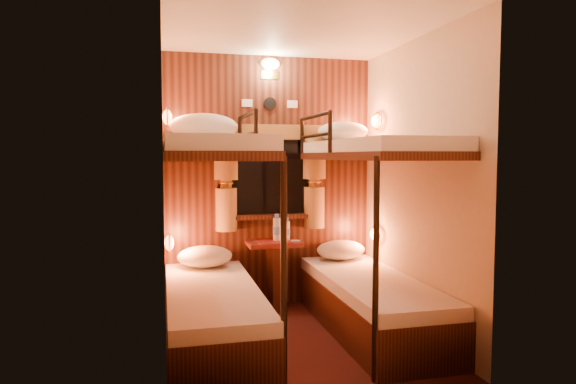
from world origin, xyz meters
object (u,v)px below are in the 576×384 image
object	(u,v)px
bunk_right	(371,265)
bottle_right	(287,231)
bunk_left	(213,273)
bottle_left	(277,229)
table	(274,266)

from	to	relation	value
bunk_right	bottle_right	world-z (taller)	bunk_right
bunk_left	bottle_left	distance (m)	1.08
bunk_right	table	world-z (taller)	bunk_right
table	bottle_right	distance (m)	0.36
bottle_left	table	bearing A→B (deg)	-135.21
table	bunk_left	bearing A→B (deg)	-129.67
bunk_left	table	distance (m)	1.02
table	bottle_right	size ratio (longest dim) A/B	3.04
table	bottle_left	world-z (taller)	bottle_left
bunk_left	table	world-z (taller)	bunk_left
bunk_right	bottle_left	world-z (taller)	bunk_right
bunk_right	bottle_right	xyz separation A→B (m)	(-0.51, 0.82, 0.18)
bunk_right	bottle_left	xyz separation A→B (m)	(-0.61, 0.82, 0.20)
bunk_right	bottle_right	bearing A→B (deg)	122.13
bottle_right	bunk_left	bearing A→B (deg)	-133.70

